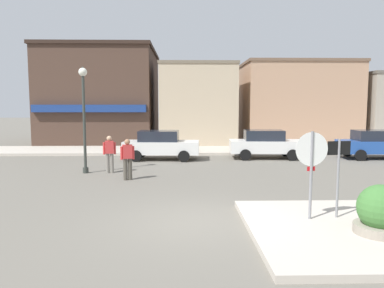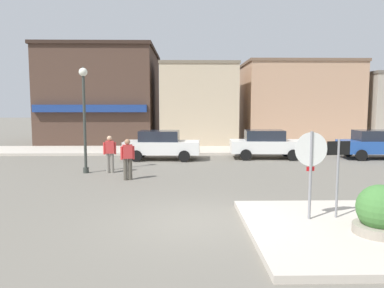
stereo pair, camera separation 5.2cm
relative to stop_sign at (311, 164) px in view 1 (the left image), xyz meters
The scene contains 14 objects.
ground_plane 3.13m from the stop_sign, behind, with size 160.00×160.00×0.00m, color #6B665B.
kerb_far 15.06m from the stop_sign, 100.44° to the left, with size 80.00×4.00×0.15m, color beige.
stop_sign is the anchor object (origin of this frame).
one_way_sign 0.74m from the stop_sign, ahead, with size 0.60×0.08×2.10m.
planter 1.86m from the stop_sign, 43.03° to the right, with size 1.10×1.10×1.23m.
lamp_post 10.36m from the stop_sign, 135.39° to the left, with size 0.36×0.36×4.54m.
parked_car_nearest 11.97m from the stop_sign, 110.97° to the left, with size 4.09×2.06×1.56m.
parked_car_second 11.59m from the stop_sign, 82.73° to the left, with size 4.09×2.06×1.56m.
parked_car_third 13.52m from the stop_sign, 56.33° to the left, with size 4.05×1.97×1.56m.
pedestrian_crossing_near 7.75m from the stop_sign, 132.93° to the left, with size 0.55×0.32×1.61m.
pedestrian_crossing_far 9.59m from the stop_sign, 130.93° to the left, with size 0.56×0.28×1.61m.
building_corner_shop 23.51m from the stop_sign, 113.66° to the left, with size 8.29×9.93×7.23m.
building_storefront_left_near 19.07m from the stop_sign, 96.09° to the left, with size 5.50×5.12×5.90m.
building_storefront_left_mid 21.53m from the stop_sign, 74.66° to the left, with size 8.35×7.46×6.15m.
Camera 1 is at (-0.39, -9.16, 2.92)m, focal length 35.00 mm.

